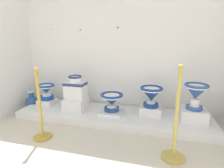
# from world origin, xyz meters

# --- Properties ---
(wall_back) EXTENTS (3.91, 0.06, 2.87)m
(wall_back) POSITION_xyz_m (1.85, 3.12, 1.44)
(wall_back) COLOR white
(wall_back) RESTS_ON ground_plane
(display_platform) EXTENTS (3.23, 0.84, 0.12)m
(display_platform) POSITION_xyz_m (1.85, 2.65, 0.06)
(display_platform) COLOR white
(display_platform) RESTS_ON ground_plane
(plinth_block_leftmost) EXTENTS (0.28, 0.29, 0.10)m
(plinth_block_leftmost) POSITION_xyz_m (0.54, 2.71, 0.18)
(plinth_block_leftmost) COLOR white
(plinth_block_leftmost) RESTS_ON display_platform
(antique_toilet_leftmost) EXTENTS (0.32, 0.32, 0.29)m
(antique_toilet_leftmost) POSITION_xyz_m (0.54, 2.71, 0.41)
(antique_toilet_leftmost) COLOR #164497
(antique_toilet_leftmost) RESTS_ON plinth_block_leftmost
(plinth_block_slender_white) EXTENTS (0.36, 0.38, 0.20)m
(plinth_block_slender_white) POSITION_xyz_m (1.20, 2.63, 0.22)
(plinth_block_slender_white) COLOR white
(plinth_block_slender_white) RESTS_ON display_platform
(antique_toilet_slender_white) EXTENTS (0.36, 0.25, 0.41)m
(antique_toilet_slender_white) POSITION_xyz_m (1.20, 2.63, 0.52)
(antique_toilet_slender_white) COLOR white
(antique_toilet_slender_white) RESTS_ON plinth_block_slender_white
(plinth_block_central_ornate) EXTENTS (0.36, 0.39, 0.06)m
(plinth_block_central_ornate) POSITION_xyz_m (1.86, 2.59, 0.15)
(plinth_block_central_ornate) COLOR white
(plinth_block_central_ornate) RESTS_ON display_platform
(antique_toilet_central_ornate) EXTENTS (0.38, 0.38, 0.29)m
(antique_toilet_central_ornate) POSITION_xyz_m (1.86, 2.59, 0.37)
(antique_toilet_central_ornate) COLOR navy
(antique_toilet_central_ornate) RESTS_ON plinth_block_central_ornate
(plinth_block_pale_glazed) EXTENTS (0.34, 0.30, 0.14)m
(plinth_block_pale_glazed) POSITION_xyz_m (2.49, 2.73, 0.19)
(plinth_block_pale_glazed) COLOR white
(plinth_block_pale_glazed) RESTS_ON display_platform
(antique_toilet_pale_glazed) EXTENTS (0.36, 0.36, 0.33)m
(antique_toilet_pale_glazed) POSITION_xyz_m (2.49, 2.73, 0.48)
(antique_toilet_pale_glazed) COLOR navy
(antique_toilet_pale_glazed) RESTS_ON plinth_block_pale_glazed
(plinth_block_broad_patterned) EXTENTS (0.37, 0.34, 0.19)m
(plinth_block_broad_patterned) POSITION_xyz_m (3.13, 2.64, 0.22)
(plinth_block_broad_patterned) COLOR white
(plinth_block_broad_patterned) RESTS_ON display_platform
(antique_toilet_broad_patterned) EXTENTS (0.34, 0.34, 0.39)m
(antique_toilet_broad_patterned) POSITION_xyz_m (3.13, 2.64, 0.57)
(antique_toilet_broad_patterned) COLOR #2F5298
(antique_toilet_broad_patterned) RESTS_ON plinth_block_broad_patterned
(info_placard_first) EXTENTS (0.10, 0.01, 0.14)m
(info_placard_first) POSITION_xyz_m (0.57, 3.08, 1.49)
(info_placard_first) COLOR white
(info_placard_second) EXTENTS (0.11, 0.01, 0.12)m
(info_placard_second) POSITION_xyz_m (1.16, 3.08, 1.48)
(info_placard_second) COLOR white
(info_placard_third) EXTENTS (0.10, 0.01, 0.12)m
(info_placard_third) POSITION_xyz_m (1.88, 3.08, 1.51)
(info_placard_third) COLOR white
(decorative_vase_corner) EXTENTS (0.24, 0.24, 0.36)m
(decorative_vase_corner) POSITION_xyz_m (0.20, 2.71, 0.15)
(decorative_vase_corner) COLOR white
(decorative_vase_corner) RESTS_ON ground_plane
(stanchion_post_near_left) EXTENTS (0.25, 0.25, 0.99)m
(stanchion_post_near_left) POSITION_xyz_m (1.08, 1.81, 0.30)
(stanchion_post_near_left) COLOR gold
(stanchion_post_near_left) RESTS_ON ground_plane
(stanchion_post_near_right) EXTENTS (0.27, 0.27, 1.08)m
(stanchion_post_near_right) POSITION_xyz_m (2.80, 1.81, 0.31)
(stanchion_post_near_right) COLOR gold
(stanchion_post_near_right) RESTS_ON ground_plane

